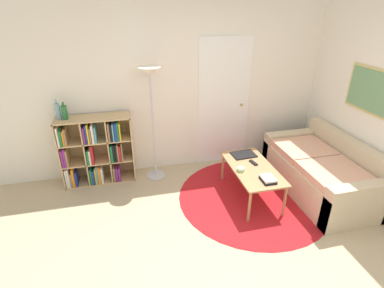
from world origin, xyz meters
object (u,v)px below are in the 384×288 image
at_px(bookshelf, 96,151).
at_px(laptop, 244,155).
at_px(coffee_table, 252,170).
at_px(bottle_middle, 64,112).
at_px(bowl, 241,169).
at_px(bottle_left, 58,111).
at_px(floor_lamp, 151,87).
at_px(couch, 324,172).

height_order(bookshelf, laptop, bookshelf).
xyz_separation_m(coffee_table, laptop, (0.02, 0.34, 0.05)).
bearing_deg(coffee_table, bottle_middle, 158.70).
bearing_deg(bookshelf, bottle_middle, 177.38).
height_order(bookshelf, bowl, bookshelf).
height_order(laptop, bowl, bowl).
bearing_deg(bottle_left, coffee_table, -20.81).
bearing_deg(floor_lamp, coffee_table, -34.62).
distance_m(floor_lamp, bottle_middle, 1.19).
height_order(floor_lamp, couch, floor_lamp).
height_order(floor_lamp, coffee_table, floor_lamp).
xyz_separation_m(floor_lamp, couch, (2.25, -0.92, -1.11)).
bearing_deg(floor_lamp, bookshelf, 174.93).
height_order(coffee_table, laptop, laptop).
relative_size(couch, laptop, 4.94).
xyz_separation_m(bookshelf, floor_lamp, (0.84, -0.07, 0.90)).
bearing_deg(bottle_middle, coffee_table, -21.30).
distance_m(bookshelf, bottle_left, 0.74).
distance_m(couch, bottle_middle, 3.65).
bearing_deg(bookshelf, bottle_left, 176.81).
bearing_deg(bookshelf, laptop, -15.26).
height_order(bookshelf, couch, bookshelf).
distance_m(floor_lamp, laptop, 1.60).
relative_size(floor_lamp, coffee_table, 1.57).
bearing_deg(bottle_left, laptop, -13.37).
bearing_deg(laptop, bottle_middle, 166.37).
bearing_deg(couch, coffee_table, 174.92).
bearing_deg(bottle_left, floor_lamp, -4.47).
bearing_deg(bottle_middle, floor_lamp, -4.40).
height_order(bowl, bottle_middle, bottle_middle).
xyz_separation_m(couch, bottle_middle, (-3.41, 1.01, 0.82)).
relative_size(floor_lamp, bottle_middle, 7.08).
xyz_separation_m(floor_lamp, bowl, (1.01, -0.88, -0.91)).
bearing_deg(laptop, bowl, -117.33).
xyz_separation_m(bookshelf, laptop, (2.06, -0.56, -0.03)).
relative_size(bowl, bottle_left, 0.37).
bearing_deg(laptop, bottle_left, 166.63).
bearing_deg(bottle_middle, bookshelf, -2.62).
bearing_deg(bottle_middle, bowl, -24.18).
relative_size(laptop, bottle_middle, 1.46).
height_order(bookshelf, bottle_left, bottle_left).
xyz_separation_m(bowl, bottle_middle, (-2.17, 0.97, 0.62)).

